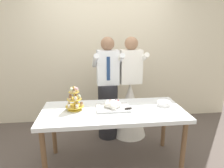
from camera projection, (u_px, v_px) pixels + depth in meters
ground_plane at (113, 162)px, 2.69m from camera, size 8.00×8.00×0.00m
rear_wall at (104, 47)px, 3.71m from camera, size 5.20×0.10×2.90m
dessert_table at (113, 115)px, 2.50m from camera, size 1.80×0.80×0.78m
cupcake_stand at (74, 100)px, 2.46m from camera, size 0.23×0.23×0.31m
main_cake_tray at (113, 106)px, 2.51m from camera, size 0.43×0.31×0.12m
plate_stack at (164, 104)px, 2.62m from camera, size 0.18×0.18×0.05m
person_groom at (108, 94)px, 3.17m from camera, size 0.48×0.51×1.66m
person_bride at (130, 102)px, 3.28m from camera, size 0.56×0.56×1.66m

